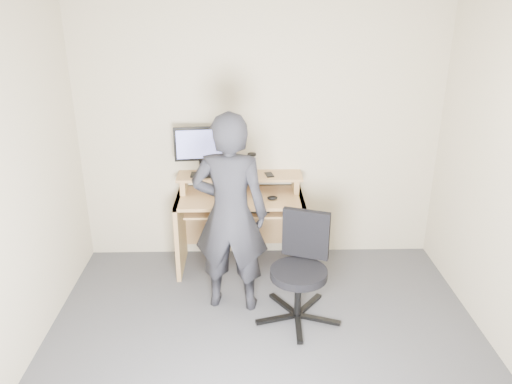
{
  "coord_description": "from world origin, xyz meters",
  "views": [
    {
      "loc": [
        -0.15,
        -2.92,
        2.54
      ],
      "look_at": [
        -0.06,
        1.05,
        0.95
      ],
      "focal_mm": 35.0,
      "sensor_mm": 36.0,
      "label": 1
    }
  ],
  "objects_px": {
    "office_chair": "(301,264)",
    "person": "(230,214)",
    "desk": "(240,212)",
    "monitor": "(201,147)"
  },
  "relations": [
    {
      "from": "monitor",
      "to": "desk",
      "type": "bearing_deg",
      "value": -15.58
    },
    {
      "from": "monitor",
      "to": "person",
      "type": "bearing_deg",
      "value": -76.76
    },
    {
      "from": "office_chair",
      "to": "person",
      "type": "relative_size",
      "value": 0.51
    },
    {
      "from": "person",
      "to": "monitor",
      "type": "bearing_deg",
      "value": -61.91
    },
    {
      "from": "desk",
      "to": "monitor",
      "type": "xyz_separation_m",
      "value": [
        -0.36,
        0.06,
        0.65
      ]
    },
    {
      "from": "monitor",
      "to": "person",
      "type": "height_order",
      "value": "person"
    },
    {
      "from": "desk",
      "to": "office_chair",
      "type": "xyz_separation_m",
      "value": [
        0.5,
        -0.91,
        -0.07
      ]
    },
    {
      "from": "desk",
      "to": "monitor",
      "type": "bearing_deg",
      "value": 170.95
    },
    {
      "from": "desk",
      "to": "monitor",
      "type": "distance_m",
      "value": 0.74
    },
    {
      "from": "office_chair",
      "to": "desk",
      "type": "bearing_deg",
      "value": 139.22
    }
  ]
}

